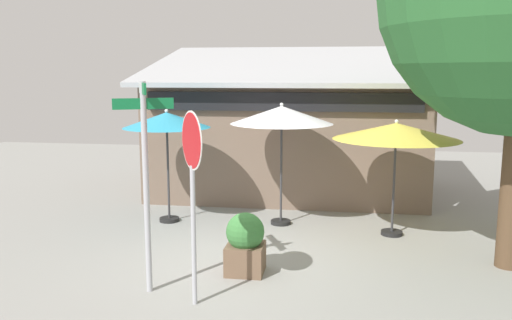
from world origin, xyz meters
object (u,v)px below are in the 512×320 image
(patio_umbrella_ivory_center, at_px, (282,116))
(patio_umbrella_mustard_right, at_px, (396,132))
(sidewalk_planter, at_px, (245,243))
(street_sign_post, at_px, (145,166))
(patio_umbrella_teal_left, at_px, (167,121))
(stop_sign, at_px, (192,170))

(patio_umbrella_ivory_center, distance_m, patio_umbrella_mustard_right, 2.40)
(patio_umbrella_ivory_center, xyz_separation_m, sidewalk_planter, (-0.29, -2.94, -1.87))
(street_sign_post, height_order, sidewalk_planter, street_sign_post)
(patio_umbrella_teal_left, relative_size, patio_umbrella_mustard_right, 1.00)
(stop_sign, relative_size, patio_umbrella_ivory_center, 1.05)
(patio_umbrella_teal_left, distance_m, patio_umbrella_ivory_center, 2.51)
(patio_umbrella_ivory_center, height_order, sidewalk_planter, patio_umbrella_ivory_center)
(patio_umbrella_mustard_right, height_order, sidewalk_planter, patio_umbrella_mustard_right)
(street_sign_post, height_order, patio_umbrella_ivory_center, street_sign_post)
(street_sign_post, relative_size, stop_sign, 1.14)
(patio_umbrella_teal_left, bearing_deg, patio_umbrella_ivory_center, 3.69)
(street_sign_post, relative_size, patio_umbrella_teal_left, 1.26)
(street_sign_post, relative_size, patio_umbrella_mustard_right, 1.26)
(patio_umbrella_teal_left, relative_size, patio_umbrella_ivory_center, 0.94)
(stop_sign, xyz_separation_m, patio_umbrella_teal_left, (-1.69, 4.08, 0.27))
(patio_umbrella_mustard_right, bearing_deg, street_sign_post, -138.92)
(street_sign_post, distance_m, stop_sign, 0.88)
(stop_sign, relative_size, patio_umbrella_mustard_right, 1.11)
(stop_sign, height_order, patio_umbrella_ivory_center, stop_sign)
(patio_umbrella_ivory_center, xyz_separation_m, patio_umbrella_mustard_right, (2.34, -0.44, -0.26))
(patio_umbrella_teal_left, bearing_deg, sidewalk_planter, -51.47)
(patio_umbrella_ivory_center, relative_size, sidewalk_planter, 2.60)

